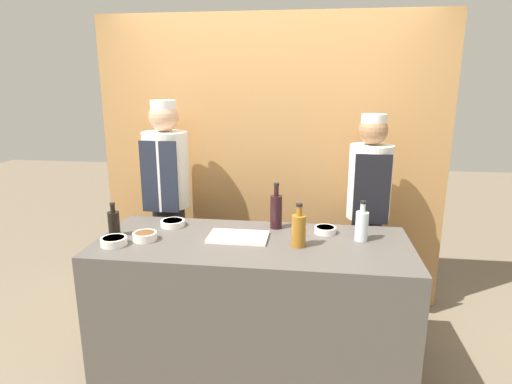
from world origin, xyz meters
TOP-DOWN VIEW (x-y plane):
  - ground_plane at (0.00, 0.00)m, footprint 14.00×14.00m
  - cabinet_wall at (0.00, 1.06)m, footprint 2.86×0.18m
  - counter at (0.00, 0.00)m, footprint 1.98×0.80m
  - sauce_bowl_brown at (-0.68, -0.07)m, footprint 0.15×0.15m
  - sauce_bowl_green at (0.46, 0.21)m, footprint 0.14×0.14m
  - sauce_bowl_red at (-0.59, 0.22)m, footprint 0.17×0.17m
  - sauce_bowl_white at (-0.84, -0.18)m, footprint 0.16×0.16m
  - cutting_board at (-0.10, 0.04)m, footprint 0.38×0.24m
  - bottle_amber at (0.29, -0.04)m, footprint 0.09×0.09m
  - bottle_wine at (0.12, 0.27)m, footprint 0.08×0.08m
  - bottle_clear at (0.68, 0.11)m, footprint 0.08×0.08m
  - bottle_soy at (-0.91, -0.02)m, footprint 0.07×0.07m
  - chef_left at (-0.79, 0.68)m, footprint 0.36×0.36m
  - chef_right at (0.79, 0.68)m, footprint 0.32×0.32m

SIDE VIEW (x-z plane):
  - ground_plane at x=0.00m, z-range 0.00..0.00m
  - counter at x=0.00m, z-range 0.00..0.89m
  - cutting_board at x=-0.10m, z-range 0.89..0.91m
  - chef_right at x=0.79m, z-range 0.08..1.73m
  - sauce_bowl_red at x=-0.59m, z-range 0.90..0.94m
  - sauce_bowl_green at x=0.46m, z-range 0.90..0.94m
  - sauce_bowl_white at x=-0.84m, z-range 0.90..0.95m
  - sauce_bowl_brown at x=-0.68m, z-range 0.90..0.95m
  - chef_left at x=-0.79m, z-range 0.08..1.82m
  - bottle_soy at x=-0.91m, z-range 0.87..1.09m
  - bottle_clear at x=0.68m, z-range 0.87..1.13m
  - bottle_amber at x=0.29m, z-range 0.86..1.14m
  - bottle_wine at x=0.12m, z-range 0.86..1.18m
  - cabinet_wall at x=0.00m, z-range 0.00..2.40m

